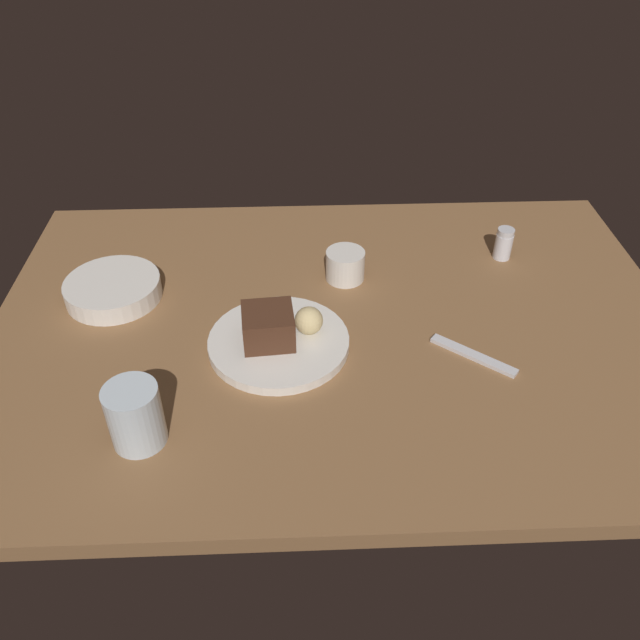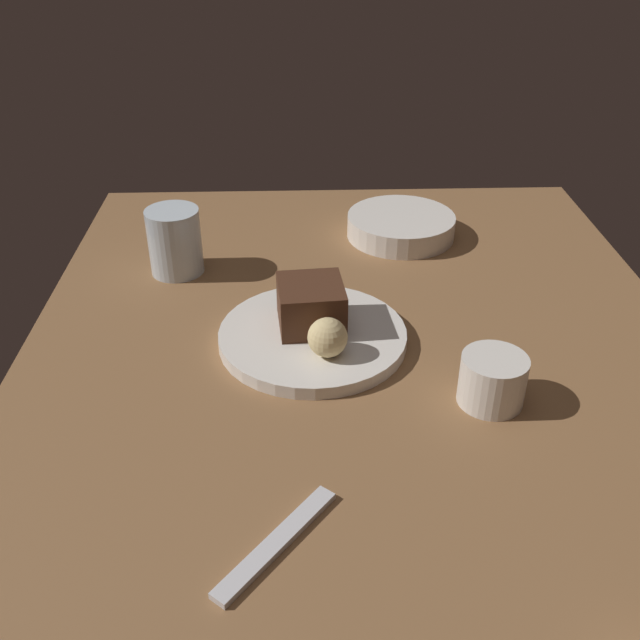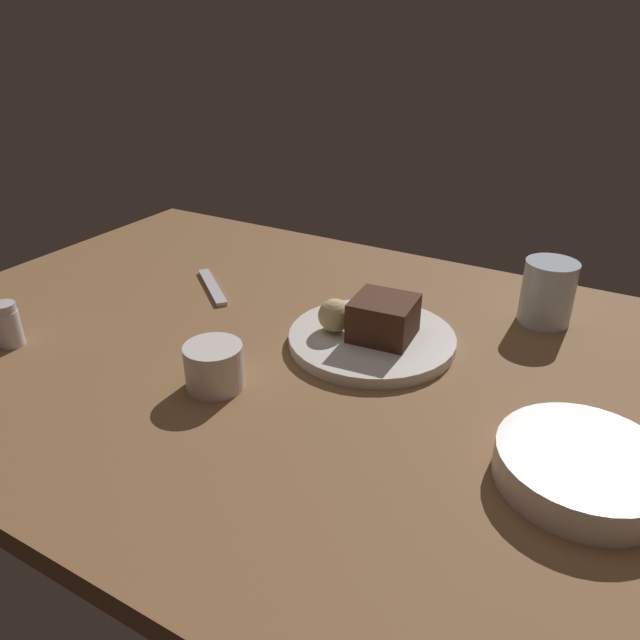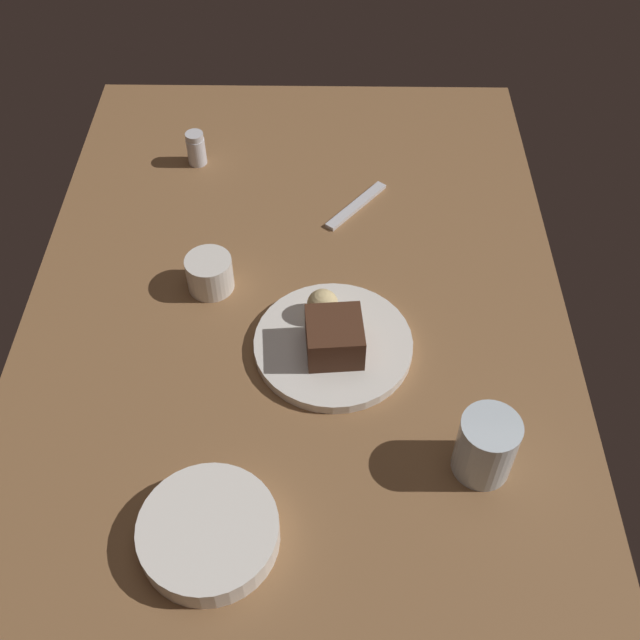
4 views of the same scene
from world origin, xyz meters
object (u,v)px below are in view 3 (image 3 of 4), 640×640
object	(u,v)px
coffee_cup	(214,366)
dessert_plate	(372,339)
side_bowl	(583,467)
chocolate_cake_slice	(383,318)
bread_roll	(335,315)
water_glass	(548,292)
salt_shaker	(8,325)
dessert_spoon	(212,287)

from	to	relation	value
coffee_cup	dessert_plate	bearing A→B (deg)	-122.56
side_bowl	chocolate_cake_slice	bearing A→B (deg)	-27.84
chocolate_cake_slice	coffee_cup	xyz separation A→B (cm)	(13.95, 19.54, -1.61)
chocolate_cake_slice	bread_roll	bearing A→B (deg)	14.96
dessert_plate	water_glass	distance (cm)	27.75
salt_shaker	side_bowl	distance (cm)	74.89
dessert_plate	chocolate_cake_slice	xyz separation A→B (cm)	(-1.56, -0.14, 3.66)
bread_roll	coffee_cup	distance (cm)	19.24
water_glass	coffee_cup	world-z (taller)	water_glass
dessert_spoon	coffee_cup	bearing A→B (deg)	-11.13
chocolate_cake_slice	coffee_cup	distance (cm)	24.06
water_glass	chocolate_cake_slice	bearing A→B (deg)	47.02
bread_roll	coffee_cup	xyz separation A→B (cm)	(7.31, 17.77, -1.14)
side_bowl	dessert_spoon	distance (cm)	64.79
water_glass	coffee_cup	xyz separation A→B (cm)	(31.86, 38.76, -1.95)
coffee_cup	water_glass	bearing A→B (deg)	-129.42
bread_roll	water_glass	world-z (taller)	water_glass
chocolate_cake_slice	dessert_spoon	world-z (taller)	chocolate_cake_slice
bread_roll	salt_shaker	distance (cm)	45.56
water_glass	coffee_cup	distance (cm)	50.21
chocolate_cake_slice	dessert_spoon	xyz separation A→B (cm)	(33.34, -3.83, -4.14)
salt_shaker	coffee_cup	bearing A→B (deg)	-169.41
bread_roll	side_bowl	xyz separation A→B (cm)	(-35.25, 13.34, -2.22)
salt_shaker	water_glass	distance (cm)	77.62
dessert_plate	water_glass	world-z (taller)	water_glass
salt_shaker	water_glass	bearing A→B (deg)	-144.86
dessert_plate	water_glass	size ratio (longest dim) A/B	2.43
chocolate_cake_slice	salt_shaker	xyz separation A→B (cm)	(45.55, 25.45, -1.33)
coffee_cup	side_bowl	bearing A→B (deg)	-174.06
dessert_plate	side_bowl	size ratio (longest dim) A/B	1.36
water_glass	dessert_spoon	bearing A→B (deg)	16.72
coffee_cup	bread_roll	bearing A→B (deg)	-112.35
dessert_plate	dessert_spoon	distance (cm)	32.03
water_glass	side_bowl	bearing A→B (deg)	107.31
dessert_plate	side_bowl	distance (cm)	33.69
water_glass	side_bowl	distance (cm)	36.08
chocolate_cake_slice	bread_roll	distance (cm)	6.89
water_glass	coffee_cup	size ratio (longest dim) A/B	1.32
coffee_cup	dessert_spoon	distance (cm)	30.47
bread_roll	coffee_cup	world-z (taller)	bread_roll
chocolate_cake_slice	dessert_spoon	bearing A→B (deg)	-6.55
bread_roll	side_bowl	world-z (taller)	bread_roll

